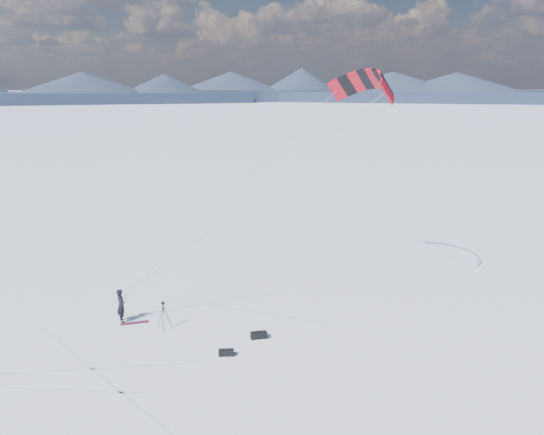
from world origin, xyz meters
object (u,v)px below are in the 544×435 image
object	(u,v)px
tripod	(163,311)
gear_bag_b	(226,352)
gear_bag_a	(259,335)
snowkiter	(122,321)
snowboard	(135,323)

from	to	relation	value
tripod	gear_bag_b	size ratio (longest dim) A/B	1.94
gear_bag_a	snowkiter	bearing A→B (deg)	154.01
gear_bag_b	snowboard	bearing A→B (deg)	142.74
snowboard	gear_bag_b	size ratio (longest dim) A/B	1.92
tripod	gear_bag_b	world-z (taller)	tripod
snowkiter	gear_bag_b	world-z (taller)	snowkiter
snowboard	gear_bag_a	distance (m)	6.25
snowkiter	tripod	xyz separation A→B (m)	(1.96, -1.29, 0.88)
snowboard	tripod	bearing A→B (deg)	-35.21
snowkiter	gear_bag_a	bearing A→B (deg)	-134.40
gear_bag_a	gear_bag_b	world-z (taller)	gear_bag_a
gear_bag_a	tripod	bearing A→B (deg)	156.49
snowkiter	tripod	size ratio (longest dim) A/B	1.23
tripod	snowkiter	bearing A→B (deg)	127.27
snowboard	tripod	size ratio (longest dim) A/B	0.99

